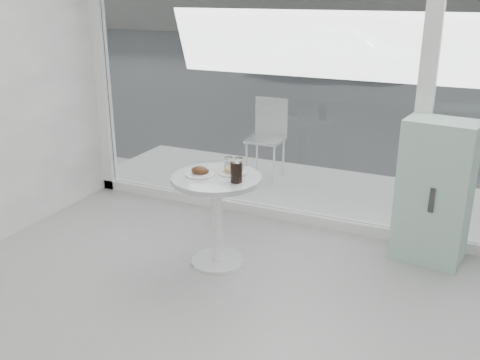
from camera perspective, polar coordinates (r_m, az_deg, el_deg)
The scene contains 12 objects.
storefront at distance 4.85m, azimuth 9.73°, elevation 13.97°, with size 5.00×0.14×3.00m.
main_table at distance 4.32m, azimuth -2.50°, elevation -2.36°, with size 0.72×0.72×0.77m.
patio_deck at distance 6.01m, azimuth 10.18°, elevation -1.53°, with size 5.60×1.60×0.05m, color silver.
street at distance 17.84m, azimuth 20.71°, elevation 11.50°, with size 40.00×24.00×0.00m, color #3C3C3C.
mint_cabinet at distance 4.66m, azimuth 20.03°, elevation -1.23°, with size 0.60×0.45×1.21m.
patio_chair at distance 6.32m, azimuth 3.00°, elevation 5.05°, with size 0.41×0.41×0.92m.
car_white at distance 14.84m, azimuth 11.36°, elevation 13.50°, with size 1.55×3.86×1.32m, color silver.
plate_fritter at distance 4.27m, azimuth -4.26°, elevation 0.86°, with size 0.23×0.23×0.07m.
plate_donut at distance 4.31m, azimuth -0.78°, elevation 1.00°, with size 0.24×0.24×0.06m.
water_tumbler_a at distance 4.37m, azimuth -1.23°, elevation 1.68°, with size 0.07×0.07×0.11m.
water_tumbler_b at distance 4.32m, azimuth -0.12°, elevation 1.52°, with size 0.08×0.08×0.12m.
cola_glass at distance 4.09m, azimuth -0.39°, elevation 0.90°, with size 0.09×0.09×0.18m.
Camera 1 is at (1.35, -1.65, 2.18)m, focal length 40.00 mm.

